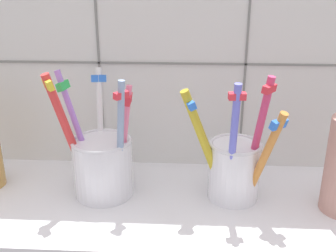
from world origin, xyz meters
The scene contains 4 objects.
counter_slab centered at (0.00, 0.00, 1.00)cm, with size 64.00×22.00×2.00cm, color silver.
tile_wall_back centered at (0.00, 12.00, 22.50)cm, with size 64.00×2.20×45.00cm.
toothbrush_cup_left centered at (-8.84, 1.29, 6.75)cm, with size 10.64×10.62×17.43cm.
toothbrush_cup_right centered at (8.74, 0.96, 6.81)cm, with size 12.73×8.99×17.30cm.
Camera 1 is at (2.57, -45.59, 30.01)cm, focal length 42.04 mm.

